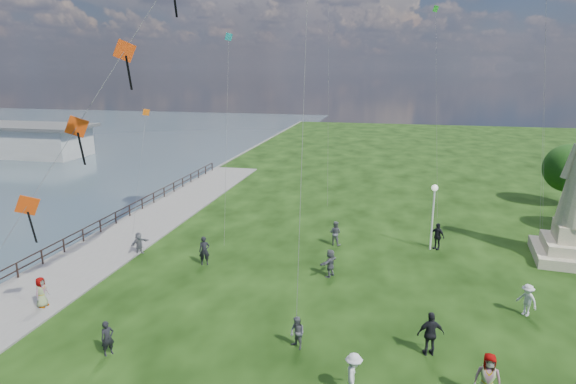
% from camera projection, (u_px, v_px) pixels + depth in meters
% --- Properties ---
extents(waterfront, '(200.00, 200.00, 1.51)m').
position_uv_depth(waterfront, '(69.00, 262.00, 30.00)').
color(waterfront, '#31434A').
rests_on(waterfront, ground).
extents(lamppost, '(0.41, 0.41, 4.41)m').
position_uv_depth(lamppost, '(434.00, 203.00, 31.03)').
color(lamppost, silver).
rests_on(lamppost, ground).
extents(person_0, '(0.62, 0.66, 1.51)m').
position_uv_depth(person_0, '(107.00, 338.00, 20.03)').
color(person_0, black).
rests_on(person_0, ground).
extents(person_1, '(0.82, 0.77, 1.45)m').
position_uv_depth(person_1, '(297.00, 333.00, 20.48)').
color(person_1, '#595960').
rests_on(person_1, ground).
extents(person_2, '(0.69, 1.16, 1.71)m').
position_uv_depth(person_2, '(353.00, 375.00, 17.47)').
color(person_2, silver).
rests_on(person_2, ground).
extents(person_3, '(1.25, 0.86, 1.94)m').
position_uv_depth(person_3, '(431.00, 334.00, 19.97)').
color(person_3, black).
rests_on(person_3, ground).
extents(person_4, '(0.97, 0.64, 1.89)m').
position_uv_depth(person_4, '(488.00, 378.00, 17.17)').
color(person_4, '#595960').
rests_on(person_4, ground).
extents(person_5, '(1.08, 1.49, 1.47)m').
position_uv_depth(person_5, '(139.00, 243.00, 30.89)').
color(person_5, '#595960').
rests_on(person_5, ground).
extents(person_6, '(0.76, 0.64, 1.79)m').
position_uv_depth(person_6, '(204.00, 251.00, 29.20)').
color(person_6, black).
rests_on(person_6, ground).
extents(person_7, '(0.92, 0.70, 1.68)m').
position_uv_depth(person_7, '(335.00, 233.00, 32.47)').
color(person_7, '#595960').
rests_on(person_7, ground).
extents(person_8, '(1.10, 1.13, 1.61)m').
position_uv_depth(person_8, '(527.00, 300.00, 23.21)').
color(person_8, silver).
rests_on(person_8, ground).
extents(person_9, '(1.16, 1.08, 1.80)m').
position_uv_depth(person_9, '(437.00, 236.00, 31.72)').
color(person_9, black).
rests_on(person_9, ground).
extents(person_10, '(0.50, 0.78, 1.55)m').
position_uv_depth(person_10, '(42.00, 294.00, 23.90)').
color(person_10, '#595960').
rests_on(person_10, ground).
extents(person_11, '(1.24, 1.65, 1.64)m').
position_uv_depth(person_11, '(330.00, 263.00, 27.57)').
color(person_11, '#595960').
rests_on(person_11, ground).
extents(red_kite_train, '(9.54, 9.35, 19.33)m').
position_uv_depth(red_kite_train, '(120.00, 62.00, 21.24)').
color(red_kite_train, black).
rests_on(red_kite_train, ground).
extents(small_kites, '(29.21, 16.15, 24.11)m').
position_uv_depth(small_kites, '(379.00, 32.00, 35.54)').
color(small_kites, teal).
rests_on(small_kites, ground).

